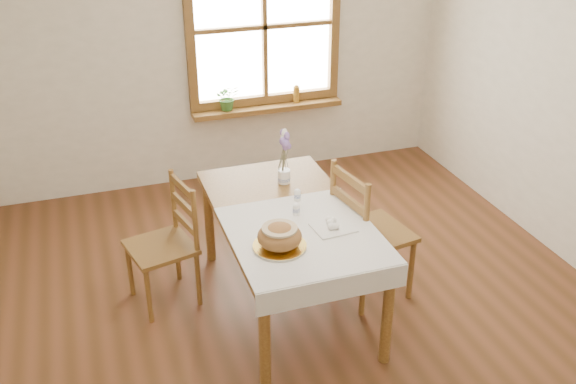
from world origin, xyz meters
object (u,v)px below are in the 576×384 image
(dining_table, at_px, (288,223))
(bread_plate, at_px, (280,246))
(chair_right, at_px, (373,231))
(flower_vase, at_px, (284,177))
(chair_left, at_px, (161,245))

(dining_table, height_order, bread_plate, bread_plate)
(dining_table, relative_size, chair_right, 1.57)
(chair_right, bearing_deg, flower_vase, 39.36)
(flower_vase, bearing_deg, chair_right, -41.12)
(chair_left, bearing_deg, flower_vase, 81.11)
(chair_right, height_order, flower_vase, chair_right)
(chair_right, xyz_separation_m, flower_vase, (-0.51, 0.44, 0.29))
(chair_left, height_order, flower_vase, chair_left)
(chair_right, relative_size, flower_vase, 10.23)
(chair_left, relative_size, flower_vase, 9.14)
(chair_left, distance_m, bread_plate, 1.02)
(bread_plate, bearing_deg, flower_vase, 69.97)
(chair_left, xyz_separation_m, chair_right, (1.43, -0.37, 0.05))
(chair_right, distance_m, bread_plate, 0.92)
(chair_right, bearing_deg, bread_plate, 105.16)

